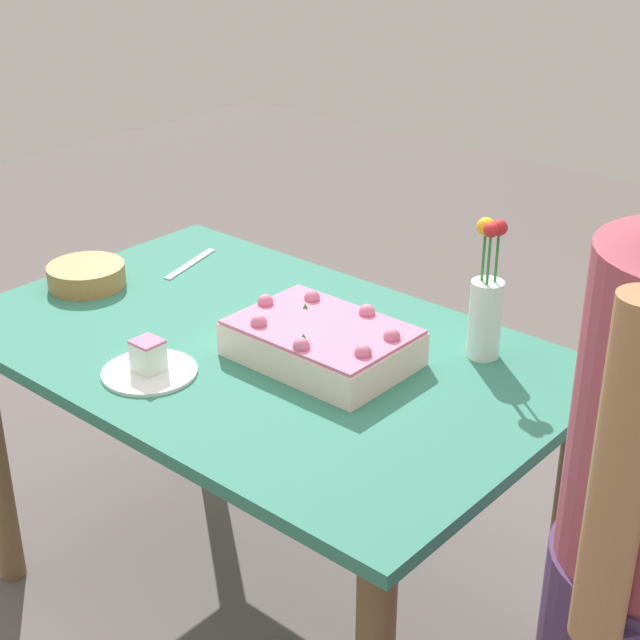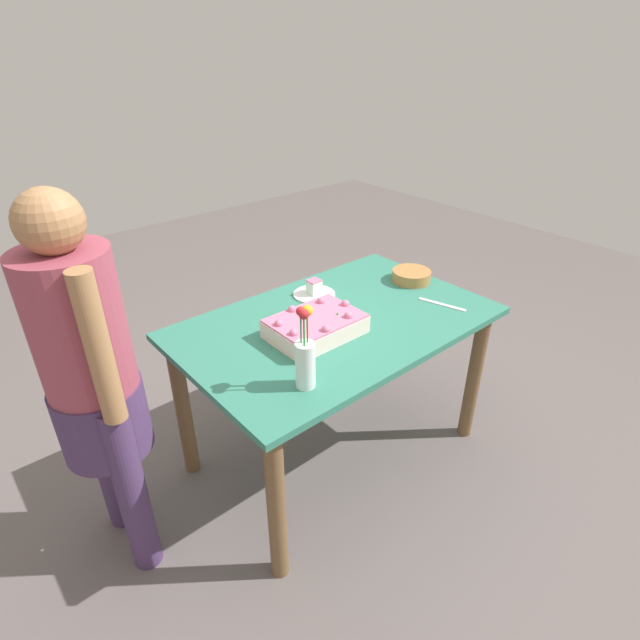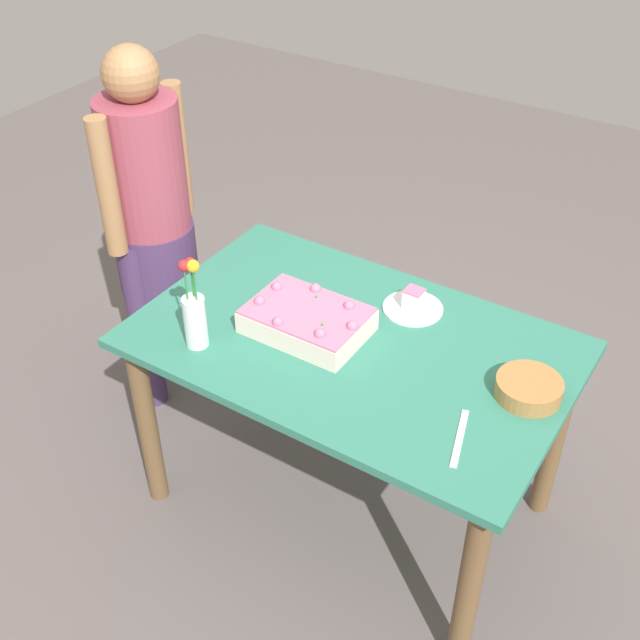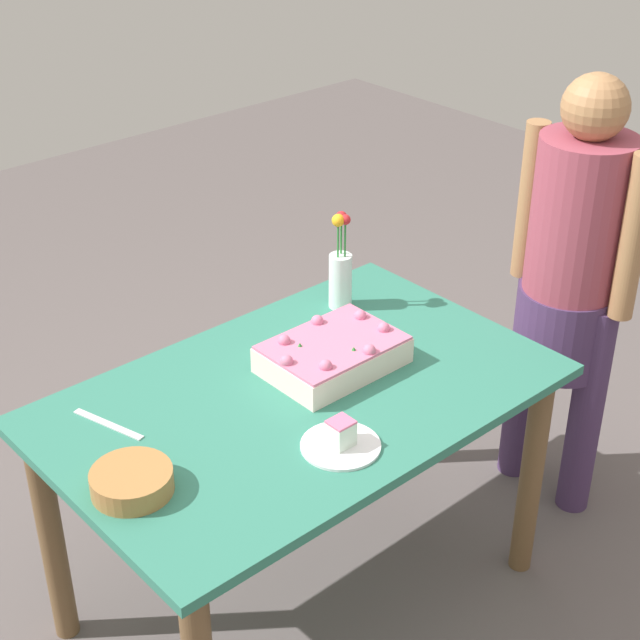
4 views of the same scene
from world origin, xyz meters
TOP-DOWN VIEW (x-y plane):
  - ground_plane at (0.00, 0.00)m, footprint 8.00×8.00m
  - dining_table at (0.00, 0.00)m, footprint 1.38×0.87m
  - sheet_cake at (-0.15, -0.03)m, footprint 0.38×0.26m
  - serving_plate_with_slice at (0.08, 0.25)m, footprint 0.20×0.20m
  - cake_knife at (0.47, -0.21)m, footprint 0.08×0.22m
  - flower_vase at (-0.40, -0.28)m, footprint 0.07×0.07m
  - fruit_bowl at (0.56, 0.06)m, footprint 0.20×0.20m
  - person_standing at (-0.99, 0.16)m, footprint 0.31×0.45m

SIDE VIEW (x-z plane):
  - ground_plane at x=0.00m, z-range 0.00..0.00m
  - dining_table at x=0.00m, z-range 0.26..1.03m
  - cake_knife at x=0.47m, z-range 0.77..0.77m
  - serving_plate_with_slice at x=0.08m, z-range 0.75..0.83m
  - fruit_bowl at x=0.56m, z-range 0.77..0.82m
  - sheet_cake at x=-0.15m, z-range 0.76..0.86m
  - person_standing at x=-0.99m, z-range 0.11..1.60m
  - flower_vase at x=-0.40m, z-range 0.73..1.04m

